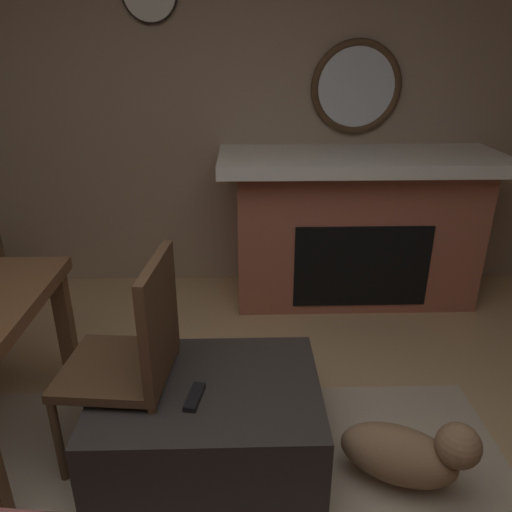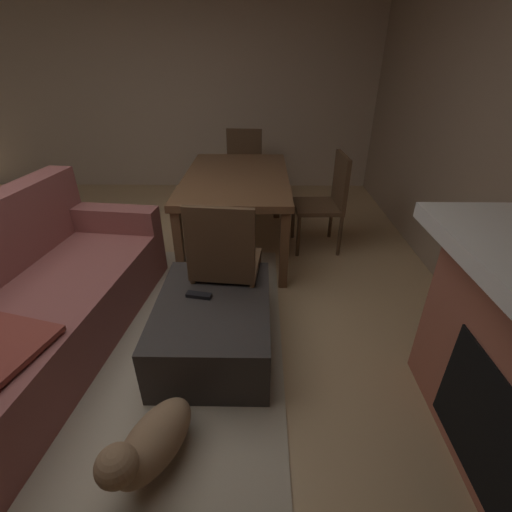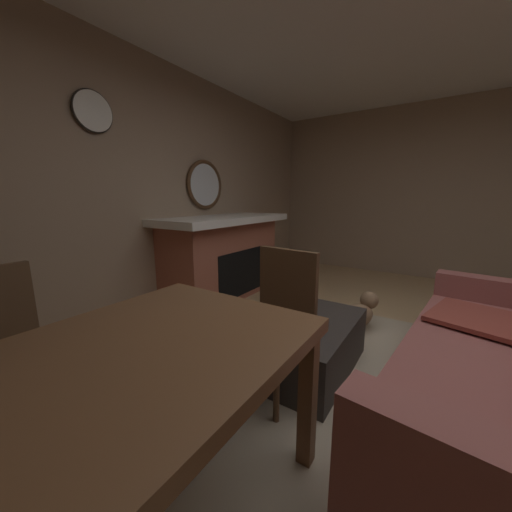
% 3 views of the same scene
% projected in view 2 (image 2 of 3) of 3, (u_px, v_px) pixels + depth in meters
% --- Properties ---
extents(floor, '(8.34, 8.34, 0.00)m').
position_uv_depth(floor, '(93.00, 344.00, 2.40)').
color(floor, tan).
extents(wall_right_window_side, '(0.12, 5.87, 2.68)m').
position_uv_depth(wall_right_window_side, '(178.00, 87.00, 4.76)').
color(wall_right_window_side, '#C4AA91').
rests_on(wall_right_window_side, ground).
extents(area_rug, '(2.60, 2.00, 0.01)m').
position_uv_depth(area_rug, '(133.00, 346.00, 2.38)').
color(area_rug, tan).
rests_on(area_rug, ground).
extents(couch, '(2.31, 1.13, 0.93)m').
position_uv_depth(couch, '(19.00, 313.00, 2.18)').
color(couch, '#8C4C47').
rests_on(couch, ground).
extents(ottoman_coffee_table, '(0.94, 0.70, 0.38)m').
position_uv_depth(ottoman_coffee_table, '(214.00, 325.00, 2.28)').
color(ottoman_coffee_table, '#2D2826').
rests_on(ottoman_coffee_table, ground).
extents(tv_remote, '(0.08, 0.17, 0.02)m').
position_uv_depth(tv_remote, '(199.00, 295.00, 2.22)').
color(tv_remote, black).
rests_on(tv_remote, ottoman_coffee_table).
extents(dining_table, '(1.60, 0.96, 0.74)m').
position_uv_depth(dining_table, '(236.00, 183.00, 3.33)').
color(dining_table, brown).
rests_on(dining_table, ground).
extents(dining_chair_east, '(0.48, 0.48, 0.93)m').
position_uv_depth(dining_chair_east, '(243.00, 164.00, 4.44)').
color(dining_chair_east, '#513823').
rests_on(dining_chair_east, ground).
extents(dining_chair_south, '(0.46, 0.46, 0.93)m').
position_uv_depth(dining_chair_south, '(328.00, 197.00, 3.39)').
color(dining_chair_south, '#513823').
rests_on(dining_chair_south, ground).
extents(dining_chair_west, '(0.48, 0.48, 0.93)m').
position_uv_depth(dining_chair_west, '(224.00, 258.00, 2.37)').
color(dining_chair_west, '#513823').
rests_on(dining_chair_west, ground).
extents(potted_plant, '(0.31, 0.31, 0.48)m').
position_uv_depth(potted_plant, '(40.00, 203.00, 4.00)').
color(potted_plant, '#474C51').
rests_on(potted_plant, ground).
extents(small_dog, '(0.54, 0.40, 0.33)m').
position_uv_depth(small_dog, '(150.00, 444.00, 1.58)').
color(small_dog, '#8C6B4C').
rests_on(small_dog, ground).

